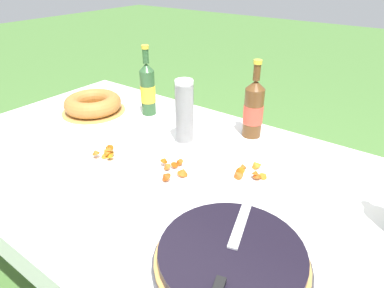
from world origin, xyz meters
name	(u,v)px	position (x,y,z in m)	size (l,w,h in m)	color
garden_table	(163,179)	(0.00, 0.00, 0.64)	(1.87, 1.07, 0.69)	#A87A47
tablecloth	(163,168)	(0.00, 0.00, 0.68)	(1.88, 1.08, 0.10)	white
berry_tart	(231,259)	(0.44, -0.26, 0.73)	(0.39, 0.39, 0.06)	#38383D
serving_knife	(229,257)	(0.45, -0.28, 0.76)	(0.13, 0.37, 0.01)	silver
bundt_cake	(93,104)	(-0.60, 0.18, 0.74)	(0.30, 0.30, 0.08)	tan
cup_stack	(184,113)	(-0.04, 0.19, 0.83)	(0.07, 0.07, 0.27)	white
cider_bottle_green	(148,89)	(-0.36, 0.32, 0.82)	(0.07, 0.07, 0.33)	#2D562D
cider_bottle_amber	(254,109)	(0.15, 0.41, 0.82)	(0.08, 0.08, 0.32)	brown
snack_plate_near	(167,173)	(0.06, -0.04, 0.71)	(0.24, 0.24, 0.05)	white
snack_plate_left	(249,173)	(0.29, 0.13, 0.71)	(0.22, 0.22, 0.06)	white
snack_plate_right	(108,156)	(-0.20, -0.09, 0.71)	(0.20, 0.20, 0.06)	white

